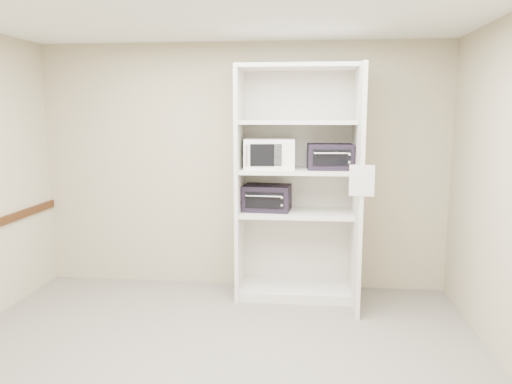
# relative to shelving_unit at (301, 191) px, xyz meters

# --- Properties ---
(floor) EXTENTS (4.50, 4.00, 0.01)m
(floor) POSITION_rel_shelving_unit_xyz_m (-0.67, -1.70, -1.13)
(floor) COLOR slate
(floor) RESTS_ON ground
(wall_back) EXTENTS (4.50, 0.02, 2.70)m
(wall_back) POSITION_rel_shelving_unit_xyz_m (-0.67, 0.30, 0.22)
(wall_back) COLOR tan
(wall_back) RESTS_ON ground
(wall_front) EXTENTS (4.50, 0.02, 2.70)m
(wall_front) POSITION_rel_shelving_unit_xyz_m (-0.67, -3.70, 0.22)
(wall_front) COLOR tan
(wall_front) RESTS_ON ground
(shelving_unit) EXTENTS (1.24, 0.92, 2.42)m
(shelving_unit) POSITION_rel_shelving_unit_xyz_m (0.00, 0.00, 0.00)
(shelving_unit) COLOR beige
(shelving_unit) RESTS_ON floor
(microwave) EXTENTS (0.55, 0.44, 0.31)m
(microwave) POSITION_rel_shelving_unit_xyz_m (-0.34, 0.01, 0.39)
(microwave) COLOR white
(microwave) RESTS_ON shelving_unit
(toaster_oven_upper) EXTENTS (0.47, 0.37, 0.26)m
(toaster_oven_upper) POSITION_rel_shelving_unit_xyz_m (0.29, -0.02, 0.37)
(toaster_oven_upper) COLOR black
(toaster_oven_upper) RESTS_ON shelving_unit
(toaster_oven_lower) EXTENTS (0.51, 0.40, 0.27)m
(toaster_oven_lower) POSITION_rel_shelving_unit_xyz_m (-0.36, 0.02, -0.08)
(toaster_oven_lower) COLOR black
(toaster_oven_lower) RESTS_ON shelving_unit
(paper_sign) EXTENTS (0.22, 0.02, 0.28)m
(paper_sign) POSITION_rel_shelving_unit_xyz_m (0.55, -0.63, 0.21)
(paper_sign) COLOR white
(paper_sign) RESTS_ON shelving_unit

